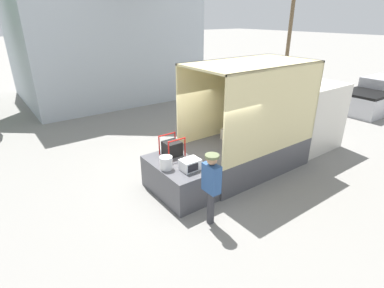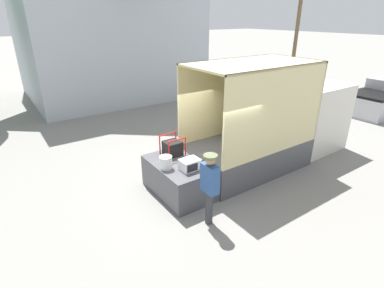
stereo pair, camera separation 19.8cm
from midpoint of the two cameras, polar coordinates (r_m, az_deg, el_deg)
ground_plane at (r=8.89m, az=0.42°, el=-7.82°), size 160.00×160.00×0.00m
box_truck at (r=10.74m, az=15.89°, el=3.07°), size 6.12×2.11×3.37m
tailgate_deck at (r=8.34m, az=-3.18°, el=-6.45°), size 1.30×2.01×0.93m
microwave at (r=7.71m, az=-1.07°, el=-3.93°), size 0.49×0.39×0.28m
portable_generator at (r=8.51m, az=-4.37°, el=-0.75°), size 0.57×0.55×0.56m
orange_bucket at (r=7.78m, az=-5.69°, el=-3.58°), size 0.34×0.34×0.34m
worker_person at (r=6.85m, az=2.87°, el=-7.25°), size 0.32×0.44×1.80m
pickup_truck_silver at (r=18.60m, az=31.67°, el=7.71°), size 4.97×1.94×1.61m
house_backdrop at (r=19.51m, az=-17.44°, el=21.50°), size 9.78×8.07×8.44m
utility_pole at (r=24.63m, az=18.08°, el=21.04°), size 1.80×0.28×7.80m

